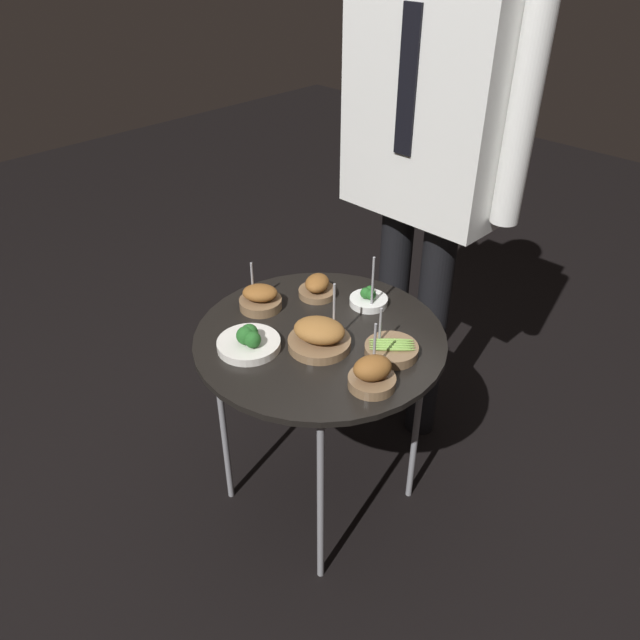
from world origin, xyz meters
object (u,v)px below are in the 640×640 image
bowl_roast_front_left (372,374)px  serving_cart (320,347)px  bowl_broccoli_center (249,341)px  waiter_figure (429,133)px  bowl_roast_near_rim (319,336)px  bowl_asparagus_back_left (391,350)px  bowl_broccoli_far_rim (369,299)px  bowl_roast_mid_right (317,288)px  bowl_roast_mid_left (260,299)px

bowl_roast_front_left → serving_cart: bearing=165.1°
bowl_broccoli_center → waiter_figure: (0.04, 0.68, 0.42)m
bowl_broccoli_center → waiter_figure: waiter_figure is taller
bowl_roast_near_rim → waiter_figure: size_ratio=0.10×
bowl_asparagus_back_left → bowl_broccoli_far_rim: bearing=144.7°
bowl_roast_near_rim → bowl_broccoli_center: (-0.13, -0.14, -0.01)m
bowl_asparagus_back_left → waiter_figure: size_ratio=0.08×
bowl_broccoli_center → bowl_roast_mid_right: bowl_broccoli_center is taller
bowl_roast_front_left → bowl_broccoli_far_rim: 0.38m
serving_cart → bowl_roast_mid_right: bearing=137.0°
serving_cart → bowl_broccoli_far_rim: (-0.01, 0.21, 0.06)m
bowl_broccoli_center → serving_cart: bearing=62.9°
bowl_roast_near_rim → bowl_broccoli_far_rim: size_ratio=1.04×
bowl_roast_near_rim → bowl_roast_mid_left: 0.26m
bowl_roast_front_left → bowl_roast_mid_left: (-0.47, 0.04, -0.01)m
bowl_roast_front_left → bowl_broccoli_far_rim: (-0.25, 0.28, -0.02)m
bowl_roast_front_left → bowl_asparagus_back_left: (-0.05, 0.13, -0.02)m
bowl_broccoli_far_rim → bowl_roast_mid_right: (-0.14, -0.07, 0.01)m
bowl_broccoli_center → bowl_asparagus_back_left: bearing=40.7°
waiter_figure → bowl_asparagus_back_left: bearing=-60.2°
bowl_broccoli_center → bowl_asparagus_back_left: size_ratio=1.20×
bowl_broccoli_center → waiter_figure: bearing=86.6°
bowl_roast_mid_left → bowl_broccoli_far_rim: bearing=47.8°
waiter_figure → bowl_broccoli_far_rim: bearing=-81.5°
bowl_broccoli_center → bowl_roast_front_left: bearing=18.6°
bowl_roast_near_rim → bowl_roast_mid_left: size_ratio=1.34×
serving_cart → waiter_figure: bearing=95.9°
bowl_broccoli_far_rim → bowl_roast_mid_left: bearing=-132.2°
bowl_asparagus_back_left → bowl_roast_mid_left: 0.43m
bowl_roast_front_left → bowl_roast_mid_right: bowl_roast_front_left is taller
bowl_broccoli_center → bowl_roast_mid_left: bearing=130.4°
bowl_roast_near_rim → waiter_figure: bearing=99.3°
bowl_roast_near_rim → bowl_broccoli_center: bearing=-133.0°
bowl_asparagus_back_left → bowl_roast_mid_left: (-0.42, -0.09, 0.01)m
serving_cart → bowl_roast_front_left: 0.27m
bowl_roast_mid_right → bowl_asparagus_back_left: 0.36m
serving_cart → bowl_broccoli_far_rim: size_ratio=4.01×
bowl_broccoli_far_rim → bowl_broccoli_center: 0.40m
bowl_roast_front_left → bowl_roast_mid_left: bowl_roast_front_left is taller
bowl_broccoli_far_rim → waiter_figure: size_ratio=0.10×
bowl_broccoli_center → waiter_figure: size_ratio=0.10×
bowl_broccoli_far_rim → bowl_broccoli_center: bearing=-101.9°
bowl_roast_mid_left → bowl_roast_front_left: bearing=-5.1°
bowl_roast_near_rim → bowl_broccoli_far_rim: bearing=100.3°
bowl_broccoli_far_rim → bowl_roast_mid_right: bearing=-153.6°
bowl_roast_near_rim → bowl_roast_front_left: bowl_roast_near_rim is taller
bowl_roast_front_left → bowl_roast_mid_left: size_ratio=1.21×
waiter_figure → serving_cart: bearing=-84.1°
bowl_roast_mid_left → bowl_asparagus_back_left: bearing=12.4°
bowl_asparagus_back_left → bowl_roast_mid_left: size_ratio=1.05×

